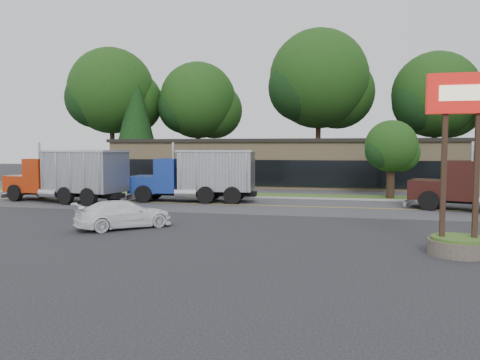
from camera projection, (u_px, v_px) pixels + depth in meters
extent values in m
plane|color=#3A3A40|center=(182.00, 230.00, 20.19)|extent=(140.00, 140.00, 0.00)
cube|color=#4C4C50|center=(231.00, 205.00, 28.96)|extent=(60.00, 8.00, 0.02)
cube|color=gold|center=(231.00, 205.00, 28.96)|extent=(60.00, 0.12, 0.01)
cube|color=#9E9E99|center=(245.00, 198.00, 33.05)|extent=(60.00, 0.30, 0.12)
cube|color=#33551D|center=(250.00, 195.00, 34.80)|extent=(60.00, 3.40, 0.03)
cube|color=#4C4C50|center=(261.00, 189.00, 39.67)|extent=(60.00, 7.00, 0.02)
cube|color=tan|center=(292.00, 164.00, 44.95)|extent=(32.00, 12.00, 4.00)
cylinder|color=#6B6054|center=(458.00, 247.00, 15.48)|extent=(1.90, 1.90, 0.50)
cylinder|color=#33551D|center=(458.00, 238.00, 15.46)|extent=(1.70, 1.70, 0.10)
cube|color=#332116|center=(444.00, 176.00, 15.42)|extent=(0.16, 0.16, 5.00)
cube|color=#332116|center=(476.00, 177.00, 15.21)|extent=(0.16, 0.16, 5.00)
cube|color=red|center=(463.00, 93.00, 15.13)|extent=(2.20, 0.35, 1.30)
cube|color=beige|center=(464.00, 93.00, 14.94)|extent=(1.50, 0.04, 0.50)
cube|color=beige|center=(461.00, 94.00, 15.31)|extent=(1.50, 0.04, 0.50)
cylinder|color=#382619|center=(113.00, 154.00, 55.47)|extent=(0.56, 0.56, 5.49)
sphere|color=#1D3C10|center=(111.00, 91.00, 54.95)|extent=(10.04, 10.04, 10.04)
sphere|color=#1D3C10|center=(131.00, 102.00, 55.85)|extent=(7.53, 7.53, 7.53)
sphere|color=black|center=(95.00, 98.00, 54.43)|extent=(6.90, 6.90, 6.90)
cylinder|color=#382619|center=(198.00, 157.00, 55.29)|extent=(0.56, 0.56, 4.88)
sphere|color=#1D3C10|center=(198.00, 100.00, 54.83)|extent=(8.92, 8.92, 8.92)
sphere|color=#1D3C10|center=(214.00, 110.00, 55.63)|extent=(6.69, 6.69, 6.69)
sphere|color=black|center=(184.00, 107.00, 54.37)|extent=(6.13, 6.13, 6.13)
cylinder|color=#382619|center=(318.00, 152.00, 52.24)|extent=(0.56, 0.56, 5.99)
sphere|color=#1D3C10|center=(319.00, 79.00, 51.67)|extent=(10.95, 10.95, 10.95)
sphere|color=#1D3C10|center=(338.00, 92.00, 52.66)|extent=(8.21, 8.21, 8.21)
sphere|color=black|center=(302.00, 88.00, 51.11)|extent=(7.53, 7.53, 7.53)
cylinder|color=#382619|center=(434.00, 158.00, 48.73)|extent=(0.56, 0.56, 4.84)
sphere|color=#1D3C10|center=(436.00, 95.00, 48.27)|extent=(8.85, 8.85, 8.85)
sphere|color=#1D3C10|center=(450.00, 106.00, 49.07)|extent=(6.64, 6.64, 6.64)
sphere|color=black|center=(423.00, 102.00, 47.82)|extent=(6.08, 6.08, 6.08)
cylinder|color=#382619|center=(137.00, 174.00, 52.81)|extent=(0.44, 0.44, 1.00)
cone|color=black|center=(136.00, 118.00, 52.37)|extent=(5.51, 5.51, 11.27)
cylinder|color=#382619|center=(390.00, 184.00, 32.58)|extent=(0.56, 0.56, 1.96)
sphere|color=#1D3C10|center=(391.00, 146.00, 32.40)|extent=(3.59, 3.59, 3.59)
sphere|color=#1D3C10|center=(400.00, 152.00, 32.72)|extent=(2.69, 2.69, 2.69)
sphere|color=black|center=(383.00, 151.00, 32.21)|extent=(2.47, 2.47, 2.47)
cube|color=black|center=(68.00, 193.00, 30.30)|extent=(8.37, 2.64, 0.28)
cube|color=#AC2D0C|center=(27.00, 183.00, 31.73)|extent=(2.41, 2.65, 1.10)
cube|color=#AC2D0C|center=(45.00, 175.00, 31.03)|extent=(1.90, 2.64, 2.20)
cube|color=black|center=(38.00, 169.00, 31.26)|extent=(0.48, 2.07, 0.90)
cube|color=silver|center=(85.00, 172.00, 29.61)|extent=(5.38, 3.44, 2.50)
cube|color=silver|center=(85.00, 151.00, 29.52)|extent=(5.56, 3.62, 0.12)
cylinder|color=black|center=(43.00, 190.00, 32.74)|extent=(1.15, 0.56, 1.10)
cylinder|color=black|center=(15.00, 193.00, 30.64)|extent=(1.15, 0.56, 1.10)
cylinder|color=black|center=(102.00, 193.00, 30.62)|extent=(1.15, 0.56, 1.10)
cylinder|color=black|center=(77.00, 196.00, 28.52)|extent=(1.15, 0.56, 1.10)
cube|color=black|center=(197.00, 193.00, 30.61)|extent=(7.87, 1.55, 0.28)
cube|color=navy|center=(147.00, 184.00, 31.06)|extent=(2.03, 2.43, 1.10)
cube|color=navy|center=(169.00, 175.00, 30.80)|extent=(1.53, 2.49, 2.20)
cube|color=black|center=(160.00, 169.00, 30.86)|extent=(0.21, 2.10, 0.90)
cube|color=silver|center=(217.00, 171.00, 30.31)|extent=(4.84, 2.83, 2.50)
cube|color=silver|center=(217.00, 151.00, 30.22)|extent=(5.00, 2.99, 0.12)
cylinder|color=black|center=(155.00, 191.00, 32.21)|extent=(1.12, 0.43, 1.10)
cylinder|color=black|center=(144.00, 194.00, 29.94)|extent=(1.12, 0.43, 1.10)
cylinder|color=black|center=(225.00, 192.00, 31.50)|extent=(1.12, 0.43, 1.10)
cylinder|color=black|center=(219.00, 195.00, 29.23)|extent=(1.12, 0.43, 1.10)
cube|color=black|center=(429.00, 189.00, 27.25)|extent=(2.66, 2.83, 1.10)
cube|color=black|center=(461.00, 180.00, 26.34)|extent=(2.17, 2.75, 2.20)
cube|color=black|center=(449.00, 173.00, 26.65)|extent=(0.74, 2.00, 0.90)
cylinder|color=black|center=(436.00, 197.00, 28.17)|extent=(1.15, 0.69, 1.10)
cylinder|color=black|center=(429.00, 201.00, 26.21)|extent=(1.15, 0.69, 1.10)
imported|color=white|center=(124.00, 214.00, 20.60)|extent=(4.23, 4.17, 1.23)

